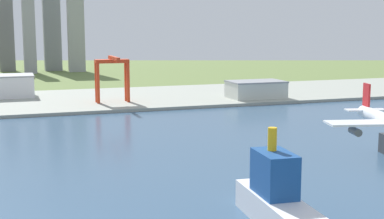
{
  "coord_description": "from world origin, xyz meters",
  "views": [
    {
      "loc": [
        -68.12,
        37.5,
        61.91
      ],
      "look_at": [
        -2.98,
        226.6,
        31.18
      ],
      "focal_mm": 50.66,
      "sensor_mm": 36.0,
      "label": 1
    }
  ],
  "objects_px": {
    "port_crane_red": "(112,69)",
    "warehouse_annex": "(256,89)",
    "warehouse_main": "(5,86)",
    "ferry_boat": "(278,200)"
  },
  "relations": [
    {
      "from": "port_crane_red",
      "to": "warehouse_annex",
      "type": "relative_size",
      "value": 0.79
    },
    {
      "from": "port_crane_red",
      "to": "warehouse_main",
      "type": "height_order",
      "value": "port_crane_red"
    },
    {
      "from": "warehouse_main",
      "to": "warehouse_annex",
      "type": "distance_m",
      "value": 213.19
    },
    {
      "from": "warehouse_main",
      "to": "ferry_boat",
      "type": "bearing_deg",
      "value": -76.87
    },
    {
      "from": "port_crane_red",
      "to": "warehouse_annex",
      "type": "xyz_separation_m",
      "value": [
        119.33,
        -11.31,
        -19.27
      ]
    },
    {
      "from": "ferry_boat",
      "to": "port_crane_red",
      "type": "xyz_separation_m",
      "value": [
        1.14,
        277.43,
        20.45
      ]
    },
    {
      "from": "ferry_boat",
      "to": "warehouse_main",
      "type": "bearing_deg",
      "value": 103.13
    },
    {
      "from": "port_crane_red",
      "to": "warehouse_annex",
      "type": "bearing_deg",
      "value": -5.41
    },
    {
      "from": "warehouse_annex",
      "to": "port_crane_red",
      "type": "bearing_deg",
      "value": 174.59
    },
    {
      "from": "port_crane_red",
      "to": "ferry_boat",
      "type": "bearing_deg",
      "value": -90.23
    }
  ]
}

